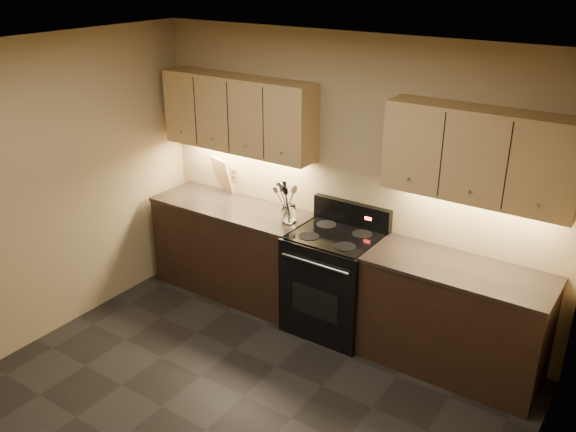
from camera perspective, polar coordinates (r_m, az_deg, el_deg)
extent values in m
plane|color=black|center=(4.71, -7.67, -19.20)|extent=(4.00, 4.00, 0.00)
plane|color=silver|center=(3.54, -9.95, 13.74)|extent=(4.00, 4.00, 0.00)
cube|color=#9E855C|center=(5.45, 5.58, 3.13)|extent=(4.00, 0.04, 2.60)
cube|color=#9E855C|center=(5.42, -24.53, 0.93)|extent=(0.04, 4.00, 2.60)
cube|color=#9E855C|center=(3.16, 20.34, -14.63)|extent=(0.04, 4.00, 2.60)
cube|color=black|center=(6.13, -5.16, -3.16)|extent=(1.60, 0.60, 0.90)
cube|color=#392C24|center=(5.93, -5.32, 0.87)|extent=(1.62, 0.62, 0.03)
cube|color=black|center=(5.16, 15.22, -9.39)|extent=(1.44, 0.60, 0.90)
cube|color=#392C24|center=(4.93, 15.78, -4.82)|extent=(1.46, 0.62, 0.03)
cube|color=black|center=(5.51, 4.32, -6.23)|extent=(0.76, 0.65, 0.92)
cube|color=black|center=(5.30, 4.47, -1.84)|extent=(0.70, 0.60, 0.01)
cube|color=black|center=(5.48, 6.00, 0.20)|extent=(0.76, 0.07, 0.22)
cube|color=red|center=(5.37, 7.50, -0.24)|extent=(0.06, 0.00, 0.03)
cylinder|color=silver|center=(5.09, 2.51, -4.47)|extent=(0.65, 0.02, 0.02)
cube|color=black|center=(5.29, 2.51, -8.12)|extent=(0.46, 0.00, 0.28)
cylinder|color=black|center=(5.26, 1.96, -1.89)|extent=(0.18, 0.18, 0.00)
cylinder|color=black|center=(5.10, 5.38, -2.84)|extent=(0.18, 0.18, 0.00)
cylinder|color=black|center=(5.49, 3.63, -0.78)|extent=(0.18, 0.18, 0.00)
cylinder|color=black|center=(5.34, 6.95, -1.66)|extent=(0.18, 0.18, 0.00)
cube|color=tan|center=(5.77, -4.69, 9.49)|extent=(1.60, 0.30, 0.70)
cube|color=tan|center=(4.74, 17.54, 5.42)|extent=(1.44, 0.30, 0.70)
cube|color=#B2B5BA|center=(6.19, -5.11, 3.87)|extent=(0.08, 0.01, 0.12)
cylinder|color=white|center=(5.51, 0.07, 0.24)|extent=(0.16, 0.16, 0.16)
cylinder|color=white|center=(5.54, 0.07, -0.45)|extent=(0.13, 0.13, 0.02)
cube|color=tan|center=(6.23, -6.21, 3.86)|extent=(0.31, 0.20, 0.37)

